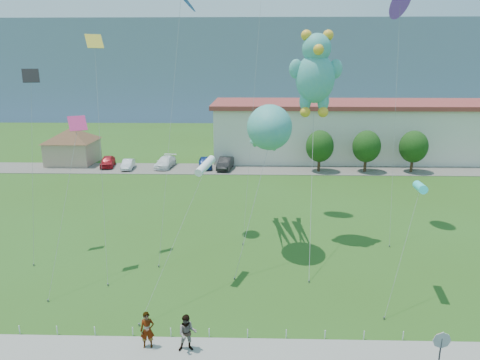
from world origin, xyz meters
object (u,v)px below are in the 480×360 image
object	(u,v)px
pavilion	(72,142)
parked_car_silver	(128,164)
warehouse	(417,129)
parked_car_blue	(205,162)
parked_car_white	(165,162)
teddy_bear_kite	(316,72)
stop_sign	(441,345)
parked_car_red	(108,161)
pedestrian_left	(147,330)
pedestrian_right	(187,333)
octopus_kite	(269,134)
parked_car_black	(225,163)

from	to	relation	value
pavilion	parked_car_silver	world-z (taller)	pavilion
warehouse	parked_car_blue	xyz separation A→B (m)	(-31.06, -8.46, -3.33)
warehouse	parked_car_white	distance (m)	37.57
parked_car_silver	teddy_bear_kite	world-z (taller)	teddy_bear_kite
stop_sign	parked_car_red	bearing A→B (deg)	124.91
pedestrian_left	parked_car_silver	xyz separation A→B (m)	(-11.39, 37.00, -0.37)
parked_car_red	parked_car_silver	xyz separation A→B (m)	(3.10, -1.13, -0.10)
pedestrian_right	octopus_kite	bearing A→B (deg)	64.95
octopus_kite	teddy_bear_kite	bearing A→B (deg)	25.53
parked_car_red	parked_car_blue	bearing A→B (deg)	-11.12
pavilion	stop_sign	world-z (taller)	pavilion
pavilion	pedestrian_right	size ratio (longest dim) A/B	4.79
parked_car_white	octopus_kite	size ratio (longest dim) A/B	0.45
parked_car_silver	parked_car_white	xyz separation A→B (m)	(4.84, 1.02, 0.09)
parked_car_red	pavilion	bearing A→B (deg)	148.80
stop_sign	parked_car_blue	world-z (taller)	stop_sign
pedestrian_left	pedestrian_right	world-z (taller)	pedestrian_right
parked_car_white	parked_car_black	xyz separation A→B (m)	(8.21, -0.78, 0.07)
octopus_kite	parked_car_black	bearing A→B (deg)	100.80
stop_sign	pedestrian_left	world-z (taller)	stop_sign
parked_car_red	parked_car_white	distance (m)	7.95
parked_car_silver	parked_car_blue	bearing A→B (deg)	-0.43
pedestrian_right	parked_car_silver	size ratio (longest dim) A/B	0.51
parked_car_white	parked_car_blue	xyz separation A→B (m)	(5.44, -0.19, 0.02)
parked_car_red	octopus_kite	xyz separation A→B (m)	(20.84, -25.48, 8.03)
warehouse	pedestrian_left	world-z (taller)	warehouse
parked_car_silver	warehouse	bearing A→B (deg)	7.59
pedestrian_left	parked_car_black	xyz separation A→B (m)	(1.66, 37.25, -0.21)
parked_car_silver	octopus_kite	xyz separation A→B (m)	(17.74, -24.35, 8.13)
stop_sign	octopus_kite	bearing A→B (deg)	115.99
pedestrian_left	pedestrian_right	distance (m)	2.03
pavilion	parked_car_white	distance (m)	13.88
parked_car_white	octopus_kite	world-z (taller)	octopus_kite
warehouse	octopus_kite	world-z (taller)	octopus_kite
stop_sign	parked_car_white	world-z (taller)	stop_sign
pavilion	parked_car_black	distance (m)	22.03
parked_car_silver	octopus_kite	bearing A→B (deg)	-59.01
pavilion	octopus_kite	xyz separation A→B (m)	(26.40, -27.65, 5.79)
teddy_bear_kite	parked_car_red	bearing A→B (deg)	135.52
parked_car_silver	stop_sign	bearing A→B (deg)	-62.53
stop_sign	parked_car_black	xyz separation A→B (m)	(-11.79, 39.15, -1.03)
parked_car_blue	teddy_bear_kite	world-z (taller)	teddy_bear_kite
parked_car_white	parked_car_black	distance (m)	8.24
parked_car_white	parked_car_blue	size ratio (longest dim) A/B	1.15
pedestrian_left	parked_car_white	xyz separation A→B (m)	(-6.54, 38.02, -0.28)
parked_car_blue	warehouse	bearing A→B (deg)	8.11
warehouse	parked_car_white	size ratio (longest dim) A/B	12.36
parked_car_white	pedestrian_right	bearing A→B (deg)	-70.66
pedestrian_right	parked_car_red	xyz separation A→B (m)	(-16.51, 38.34, -0.27)
pavilion	stop_sign	distance (m)	53.90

